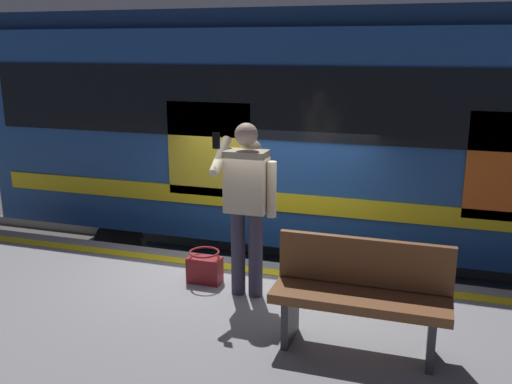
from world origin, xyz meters
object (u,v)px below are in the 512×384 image
at_px(passenger, 247,196).
at_px(bench, 361,292).
at_px(train_carriage, 367,123).
at_px(handbag, 205,268).

relative_size(passenger, bench, 1.21).
bearing_deg(train_carriage, handbag, 67.19).
bearing_deg(bench, passenger, -29.44).
height_order(passenger, handbag, passenger).
bearing_deg(handbag, bench, 154.75).
height_order(train_carriage, handbag, train_carriage).
bearing_deg(bench, handbag, -25.25).
distance_m(passenger, handbag, 1.01).
relative_size(passenger, handbag, 4.89).
distance_m(train_carriage, handbag, 3.47).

